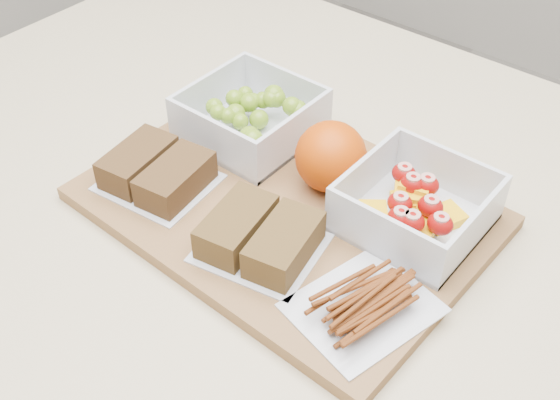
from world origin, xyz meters
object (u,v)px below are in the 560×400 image
Objects in this scene: fruit_container at (415,208)px; sandwich_bag_left at (157,171)px; orange at (331,157)px; cutting_board at (286,208)px; pretzel_bag at (364,299)px; sandwich_bag_center at (260,236)px; grape_container at (252,118)px.

sandwich_bag_left is at bearing -154.07° from fruit_container.
orange is at bearing -177.54° from fruit_container.
pretzel_bag reaches higher than cutting_board.
cutting_board is 2.82× the size of pretzel_bag.
orange reaches higher than cutting_board.
sandwich_bag_left reaches higher than pretzel_bag.
sandwich_bag_left is 0.94× the size of sandwich_bag_center.
grape_container is at bearing 172.41° from orange.
pretzel_bag is at bearing -43.79° from orange.
pretzel_bag is (0.12, 0.00, -0.00)m from sandwich_bag_center.
fruit_container is 0.13m from pretzel_bag.
grape_container is 0.13m from orange.
orange is at bearing -7.59° from grape_container.
cutting_board is 0.13m from grape_container.
grape_container is at bearing 148.37° from cutting_board.
fruit_container reaches higher than sandwich_bag_center.
pretzel_bag is at bearing -79.46° from fruit_container.
orange is 0.18m from pretzel_bag.
sandwich_bag_center is 0.12m from pretzel_bag.
grape_container is 0.14m from sandwich_bag_left.
fruit_container is at bearing 100.54° from pretzel_bag.
pretzel_bag is at bearing -28.78° from grape_container.
sandwich_bag_left is at bearing -151.82° from cutting_board.
grape_container is 0.30m from pretzel_bag.
sandwich_bag_left is (-0.02, -0.14, -0.01)m from grape_container.
sandwich_bag_center is (0.16, -0.01, 0.00)m from sandwich_bag_left.
sandwich_bag_left is at bearing -141.35° from orange.
sandwich_bag_left is 0.16m from sandwich_bag_center.
grape_container is (-0.11, 0.07, 0.03)m from cutting_board.
grape_container reaches higher than sandwich_bag_center.
sandwich_bag_left is at bearing -99.15° from grape_container.
fruit_container is (0.13, 0.06, 0.03)m from cutting_board.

